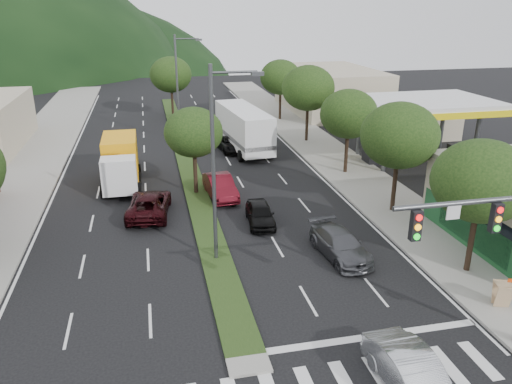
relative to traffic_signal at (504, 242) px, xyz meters
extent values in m
plane|color=black|center=(-9.03, 1.54, -4.65)|extent=(160.00, 160.00, 0.00)
cube|color=gray|center=(3.47, 26.54, -4.57)|extent=(5.00, 90.00, 0.15)
cube|color=gray|center=(-22.03, 26.54, -4.57)|extent=(6.00, 90.00, 0.15)
cube|color=#1E3413|center=(-9.03, 29.54, -4.59)|extent=(1.60, 56.00, 0.12)
cylinder|color=#47494C|center=(-1.43, 0.04, 1.65)|extent=(6.00, 0.18, 0.18)
cube|color=black|center=(-0.63, -0.11, 1.05)|extent=(0.35, 0.25, 1.05)
cube|color=black|center=(-3.63, -0.11, 1.05)|extent=(0.35, 0.25, 1.05)
cube|color=silver|center=(9.97, 23.54, 0.35)|extent=(12.00, 8.00, 0.50)
cube|color=yellow|center=(9.97, 23.54, 0.00)|extent=(12.20, 8.20, 0.50)
cylinder|color=#47494C|center=(5.97, 21.04, -2.35)|extent=(0.36, 0.36, 4.60)
cylinder|color=#47494C|center=(13.97, 21.04, -2.35)|extent=(0.36, 0.36, 4.60)
cylinder|color=#47494C|center=(5.97, 26.04, -2.35)|extent=(0.36, 0.36, 4.60)
cylinder|color=#47494C|center=(13.97, 26.04, -2.35)|extent=(0.36, 0.36, 4.60)
cube|color=black|center=(5.97, 23.54, -4.10)|extent=(0.80, 1.60, 1.10)
cube|color=black|center=(13.97, 23.54, -4.10)|extent=(0.80, 1.60, 1.10)
cube|color=beige|center=(10.47, 45.54, -2.05)|extent=(10.00, 16.00, 5.20)
cylinder|color=black|center=(2.97, 5.54, -2.68)|extent=(0.28, 0.28, 3.64)
ellipsoid|color=black|center=(2.97, 5.54, 0.18)|extent=(4.60, 4.60, 3.91)
cylinder|color=black|center=(2.97, 13.54, -2.59)|extent=(0.28, 0.28, 3.81)
ellipsoid|color=black|center=(2.97, 13.54, 0.40)|extent=(4.80, 4.80, 4.08)
cylinder|color=black|center=(2.97, 21.54, -2.70)|extent=(0.28, 0.28, 3.58)
ellipsoid|color=black|center=(2.97, 21.54, 0.11)|extent=(4.40, 4.40, 3.74)
cylinder|color=black|center=(2.97, 31.54, -2.54)|extent=(0.28, 0.28, 3.92)
ellipsoid|color=black|center=(2.97, 31.54, 0.54)|extent=(5.00, 5.00, 4.25)
cylinder|color=black|center=(2.97, 41.54, -2.65)|extent=(0.28, 0.28, 3.70)
ellipsoid|color=black|center=(2.97, 41.54, 0.26)|extent=(4.60, 4.60, 3.91)
cylinder|color=black|center=(-9.03, 19.54, -2.85)|extent=(0.28, 0.28, 3.36)
ellipsoid|color=black|center=(-9.03, 19.54, -0.21)|extent=(4.00, 4.00, 3.40)
cylinder|color=black|center=(-9.03, 45.54, -2.62)|extent=(0.28, 0.28, 3.81)
ellipsoid|color=black|center=(-9.03, 45.54, 0.37)|extent=(4.80, 4.80, 4.08)
cylinder|color=#47494C|center=(-9.03, 9.54, 0.35)|extent=(0.20, 0.20, 10.00)
cylinder|color=#47494C|center=(-7.93, 9.54, 4.95)|extent=(2.20, 0.12, 0.12)
cube|color=#47494C|center=(-6.83, 9.54, 4.85)|extent=(0.60, 0.25, 0.18)
cylinder|color=#47494C|center=(-9.03, 34.54, 0.35)|extent=(0.20, 0.20, 10.00)
cylinder|color=#47494C|center=(-7.93, 34.54, 4.95)|extent=(2.20, 0.12, 0.12)
cube|color=#47494C|center=(-6.83, 34.54, 4.85)|extent=(0.60, 0.25, 0.18)
imported|color=#B0B3B8|center=(-3.87, -1.46, -3.89)|extent=(1.89, 4.66, 1.51)
imported|color=black|center=(-12.31, 16.33, -3.91)|extent=(3.13, 5.58, 1.47)
imported|color=black|center=(-5.77, 13.49, -3.99)|extent=(1.87, 3.97, 1.31)
imported|color=#494A4E|center=(-2.59, 8.49, -3.96)|extent=(2.45, 4.93, 1.38)
imported|color=#570E18|center=(-7.45, 18.49, -3.88)|extent=(2.02, 4.79, 1.54)
imported|color=black|center=(-4.75, 29.92, -4.02)|extent=(2.67, 4.76, 1.26)
cube|color=white|center=(-14.16, 19.62, -2.96)|extent=(2.31, 1.70, 2.42)
cube|color=#FBA40D|center=(-14.18, 23.52, -2.85)|extent=(2.44, 4.44, 3.27)
cube|color=black|center=(-14.18, 22.67, -4.17)|extent=(2.14, 6.12, 0.32)
cylinder|color=black|center=(-12.95, 20.07, -4.17)|extent=(0.32, 0.95, 0.95)
cylinder|color=black|center=(-15.38, 20.06, -4.17)|extent=(0.32, 0.95, 0.95)
cylinder|color=black|center=(-12.96, 22.36, -4.17)|extent=(0.32, 0.95, 0.95)
cylinder|color=black|center=(-15.39, 22.35, -4.17)|extent=(0.32, 0.95, 0.95)
cylinder|color=black|center=(-12.97, 24.45, -4.17)|extent=(0.32, 0.95, 0.95)
cylinder|color=black|center=(-15.40, 24.44, -4.17)|extent=(0.32, 0.95, 0.95)
cube|color=white|center=(-3.53, 30.13, -2.51)|extent=(3.76, 10.11, 3.29)
cube|color=#5B5C60|center=(-3.53, 30.13, -3.33)|extent=(3.82, 10.11, 0.38)
cylinder|color=black|center=(-5.30, 33.91, -4.15)|extent=(0.48, 1.02, 0.99)
cylinder|color=black|center=(-2.58, 34.20, -4.15)|extent=(0.48, 1.02, 0.99)
cylinder|color=black|center=(-5.18, 32.73, -4.15)|extent=(0.48, 1.02, 0.99)
cylinder|color=black|center=(-2.45, 33.02, -4.15)|extent=(0.48, 1.02, 0.99)
cylinder|color=black|center=(-4.52, 26.45, -4.15)|extent=(0.48, 1.02, 0.99)
cylinder|color=black|center=(-1.80, 26.73, -4.15)|extent=(0.48, 1.02, 0.99)
cube|color=tan|center=(2.42, 2.18, -3.95)|extent=(0.71, 0.46, 1.08)
cube|color=tan|center=(2.58, 2.63, -3.95)|extent=(0.71, 0.46, 1.08)
cube|color=tan|center=(2.50, 2.41, -3.43)|extent=(0.79, 0.71, 0.04)
cube|color=#E2410C|center=(2.54, 2.12, -3.09)|extent=(0.24, 0.10, 0.18)
camera|label=1|loc=(-11.98, -13.59, 7.85)|focal=35.00mm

